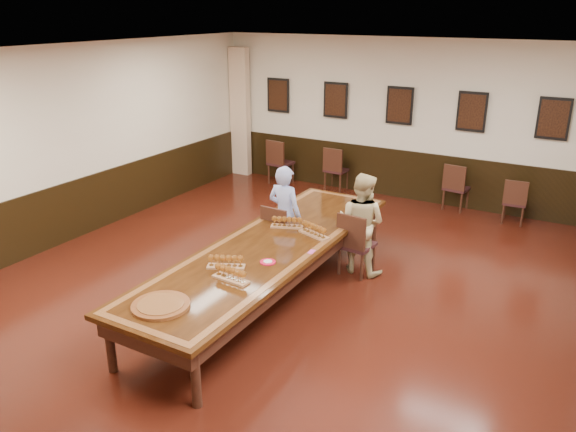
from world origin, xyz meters
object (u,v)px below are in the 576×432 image
Objects in this scene: person_man at (285,215)px; conference_table at (269,254)px; chair_woman at (357,243)px; spare_chair_b at (337,168)px; person_woman at (361,223)px; spare_chair_a at (281,161)px; spare_chair_c at (457,186)px; spare_chair_d at (515,201)px; carved_platter at (161,305)px; chair_man at (281,234)px.

person_man is 1.15m from conference_table.
chair_woman is 1.44m from conference_table.
conference_table is (1.26, -4.79, 0.14)m from spare_chair_b.
chair_woman is 0.19× the size of conference_table.
spare_chair_a is at bearing -39.99° from person_woman.
spare_chair_b reaches higher than spare_chair_c.
person_woman is at bearing 58.80° from spare_chair_d.
spare_chair_b is at bearing -166.15° from spare_chair_a.
spare_chair_b is 4.96m from conference_table.
spare_chair_c is 4.11m from person_man.
carved_platter is (-0.87, -3.21, 0.29)m from chair_woman.
chair_man is 0.30m from person_man.
spare_chair_d is at bearing 68.88° from carved_platter.
chair_man is 3.92m from spare_chair_b.
chair_man is 0.99× the size of chair_woman.
conference_table is (-1.30, -4.81, 0.15)m from spare_chair_c.
person_woman is at bearing 75.07° from carved_platter.
chair_woman reaches higher than spare_chair_d.
spare_chair_c is at bearing -111.26° from person_man.
spare_chair_b is at bearing 104.72° from conference_table.
carved_platter is at bearing 100.49° from spare_chair_b.
spare_chair_c is at bearing -15.71° from spare_chair_d.
chair_woman is at bearing 87.59° from spare_chair_c.
chair_woman is at bearing 90.00° from person_woman.
person_woman is at bearing -164.46° from person_man.
person_man is at bearing 12.25° from chair_woman.
spare_chair_a is 7.02m from carved_platter.
carved_platter is at bearing 115.33° from spare_chair_a.
carved_platter is (-1.43, -6.79, 0.31)m from spare_chair_c.
carved_platter is (1.14, -6.78, 0.30)m from spare_chair_b.
chair_woman is 1.15× the size of spare_chair_d.
chair_man is 4.21m from spare_chair_a.
chair_woman is 1.03× the size of spare_chair_b.
person_man is 1.95× the size of carved_platter.
spare_chair_d is at bearing -111.57° from chair_woman.
person_man is 1.01× the size of person_woman.
spare_chair_a is 4.65m from person_woman.
spare_chair_a is 5.25m from conference_table.
spare_chair_c is 1.18× the size of carved_platter.
spare_chair_b is at bearing -55.00° from person_woman.
spare_chair_b is at bearing 6.69° from spare_chair_c.
conference_table is (0.39, -1.08, -0.15)m from person_man.
person_man reaches higher than spare_chair_c.
conference_table is (-0.75, -1.23, 0.13)m from chair_woman.
person_woman is at bearing 60.18° from conference_table.
spare_chair_b is 1.20× the size of carved_platter.
spare_chair_b is 4.02m from person_woman.
person_woman is at bearing -90.00° from chair_woman.
conference_table is (-0.76, -1.33, -0.15)m from person_woman.
spare_chair_b is (-0.87, 3.82, -0.01)m from chair_man.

